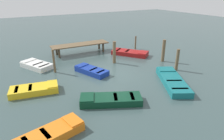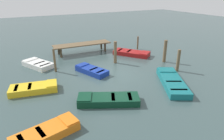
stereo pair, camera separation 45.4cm
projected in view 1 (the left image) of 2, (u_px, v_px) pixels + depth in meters
ground_plane at (112, 74)px, 14.99m from camera, size 80.00×80.00×0.00m
dock_segment at (80, 45)px, 19.71m from camera, size 5.76×1.66×0.95m
rowboat_yellow at (35, 89)px, 12.25m from camera, size 3.03×1.75×0.46m
rowboat_teal at (172, 81)px, 13.43m from camera, size 3.14×4.27×0.46m
rowboat_dark_green at (110, 100)px, 11.12m from camera, size 3.60×2.53×0.46m
rowboat_orange at (51, 134)px, 8.45m from camera, size 3.00×1.66×0.46m
rowboat_blue at (91, 71)px, 15.11m from camera, size 1.98×2.91×0.46m
rowboat_white at (37, 65)px, 16.21m from camera, size 2.40×2.99×0.46m
rowboat_red at (130, 53)px, 19.35m from camera, size 3.14×3.57×0.46m
mooring_piling_far_right at (177, 60)px, 15.43m from camera, size 0.24×0.24×1.74m
mooring_piling_near_left at (54, 61)px, 15.01m from camera, size 0.17×0.17×1.84m
mooring_piling_far_left at (163, 51)px, 17.35m from camera, size 0.28×0.28×1.97m
mooring_piling_mid_left at (135, 43)px, 21.20m from camera, size 0.17×0.17×1.38m
mooring_piling_mid_right at (114, 52)px, 16.98m from camera, size 0.27×0.27×1.92m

